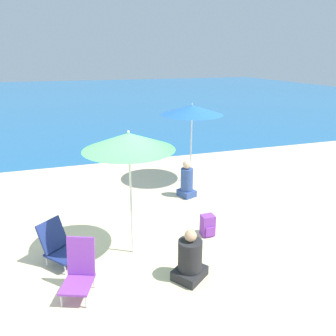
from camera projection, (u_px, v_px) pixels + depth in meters
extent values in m
plane|color=beige|center=(107.00, 254.00, 5.85)|extent=(60.00, 60.00, 0.00)
cube|color=#23669E|center=(66.00, 96.00, 28.64)|extent=(60.00, 40.00, 0.01)
cylinder|color=white|center=(191.00, 149.00, 8.96)|extent=(0.04, 0.04, 1.89)
cone|color=blue|center=(192.00, 110.00, 8.62)|extent=(1.66, 1.66, 0.25)
sphere|color=white|center=(192.00, 104.00, 8.57)|extent=(0.04, 0.04, 0.04)
cylinder|color=white|center=(131.00, 204.00, 5.61)|extent=(0.04, 0.04, 1.92)
cone|color=#47B756|center=(129.00, 141.00, 5.26)|extent=(1.51, 1.51, 0.28)
sphere|color=white|center=(128.00, 132.00, 5.20)|extent=(0.04, 0.04, 0.04)
cylinder|color=silver|center=(61.00, 301.00, 4.59)|extent=(0.02, 0.02, 0.21)
cylinder|color=silver|center=(86.00, 302.00, 4.57)|extent=(0.02, 0.02, 0.21)
cylinder|color=silver|center=(71.00, 281.00, 4.99)|extent=(0.02, 0.02, 0.21)
cylinder|color=silver|center=(94.00, 282.00, 4.97)|extent=(0.02, 0.02, 0.21)
cube|color=purple|center=(77.00, 284.00, 4.74)|extent=(0.57, 0.61, 0.04)
cube|color=purple|center=(81.00, 256.00, 4.87)|extent=(0.44, 0.28, 0.59)
cylinder|color=silver|center=(65.00, 270.00, 5.28)|extent=(0.02, 0.02, 0.19)
cylinder|color=silver|center=(83.00, 257.00, 5.60)|extent=(0.02, 0.02, 0.19)
cylinder|color=silver|center=(47.00, 261.00, 5.49)|extent=(0.02, 0.02, 0.19)
cylinder|color=silver|center=(65.00, 250.00, 5.82)|extent=(0.02, 0.02, 0.19)
cube|color=navy|center=(64.00, 253.00, 5.51)|extent=(0.70, 0.70, 0.04)
cube|color=navy|center=(52.00, 235.00, 5.55)|extent=(0.50, 0.48, 0.50)
cube|color=#334C8C|center=(187.00, 193.00, 8.26)|extent=(0.46, 0.49, 0.16)
cylinder|color=#334C8C|center=(187.00, 180.00, 8.15)|extent=(0.31, 0.31, 0.57)
sphere|color=beige|center=(187.00, 165.00, 8.02)|extent=(0.22, 0.22, 0.22)
cube|color=#262628|center=(190.00, 273.00, 5.21)|extent=(0.64, 0.63, 0.16)
cylinder|color=#262628|center=(190.00, 255.00, 5.11)|extent=(0.38, 0.38, 0.50)
sphere|color=tan|center=(191.00, 236.00, 4.99)|extent=(0.19, 0.19, 0.19)
cube|color=purple|center=(208.00, 225.00, 6.42)|extent=(0.25, 0.21, 0.43)
cube|color=purple|center=(210.00, 232.00, 6.34)|extent=(0.18, 0.03, 0.19)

